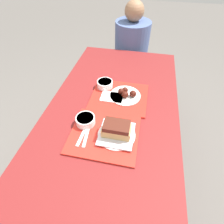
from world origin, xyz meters
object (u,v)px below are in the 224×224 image
bowl_coleslaw_near (85,120)px  wings_plate_far (126,94)px  person_seated_across (132,44)px  tray_far (119,97)px  brisket_sandwich_plate (117,131)px  tray_near (104,134)px  bowl_coleslaw_far (105,84)px

bowl_coleslaw_near → wings_plate_far: wings_plate_far is taller
person_seated_across → tray_far: bearing=-88.7°
brisket_sandwich_plate → person_seated_across: size_ratio=0.30×
tray_near → bowl_coleslaw_far: (-0.10, 0.42, 0.03)m
tray_near → tray_far: (0.03, 0.34, 0.00)m
tray_near → wings_plate_far: size_ratio=1.82×
wings_plate_far → tray_far: bearing=-169.1°
tray_far → person_seated_across: 0.92m
brisket_sandwich_plate → bowl_coleslaw_far: brisket_sandwich_plate is taller
wings_plate_far → bowl_coleslaw_far: bearing=155.6°
bowl_coleslaw_near → bowl_coleslaw_far: bearing=85.2°
bowl_coleslaw_near → wings_plate_far: 0.35m
wings_plate_far → tray_near: bearing=-101.1°
bowl_coleslaw_far → wings_plate_far: size_ratio=0.54×
brisket_sandwich_plate → person_seated_across: 1.25m
person_seated_across → wings_plate_far: bearing=-86.0°
bowl_coleslaw_far → wings_plate_far: wings_plate_far is taller
tray_far → bowl_coleslaw_near: bowl_coleslaw_near is taller
person_seated_across → bowl_coleslaw_near: bearing=-96.2°
person_seated_across → bowl_coleslaw_far: bearing=-96.8°
tray_near → bowl_coleslaw_near: 0.14m
bowl_coleslaw_near → person_seated_across: (0.13, 1.20, -0.07)m
tray_far → person_seated_across: person_seated_across is taller
tray_far → bowl_coleslaw_near: size_ratio=3.39×
tray_near → tray_far: 0.34m
tray_near → bowl_coleslaw_near: bearing=156.1°
tray_far → brisket_sandwich_plate: (0.04, -0.33, 0.04)m
bowl_coleslaw_near → person_seated_across: 1.20m
bowl_coleslaw_far → bowl_coleslaw_near: bearing=-94.8°
tray_near → bowl_coleslaw_far: bearing=102.8°
tray_near → bowl_coleslaw_far: 0.43m
person_seated_across → tray_near: bearing=-90.2°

